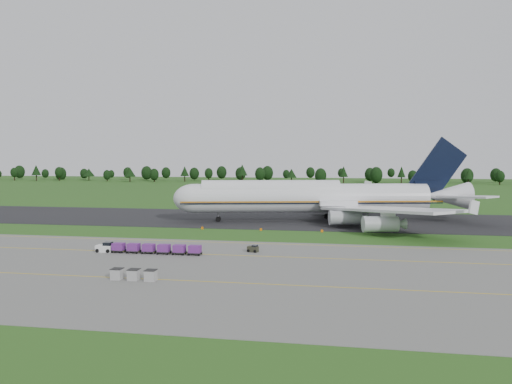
% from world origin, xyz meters
% --- Properties ---
extents(ground, '(600.00, 600.00, 0.00)m').
position_xyz_m(ground, '(0.00, 0.00, 0.00)').
color(ground, '#244F17').
rests_on(ground, ground).
extents(apron, '(300.00, 52.00, 0.06)m').
position_xyz_m(apron, '(0.00, -34.00, 0.03)').
color(apron, '#63635E').
rests_on(apron, ground).
extents(taxiway, '(300.00, 40.00, 0.08)m').
position_xyz_m(taxiway, '(0.00, 28.00, 0.04)').
color(taxiway, black).
rests_on(taxiway, ground).
extents(apron_markings, '(300.00, 30.20, 0.01)m').
position_xyz_m(apron_markings, '(0.00, -26.98, 0.06)').
color(apron_markings, gold).
rests_on(apron_markings, apron).
extents(tree_line, '(529.78, 22.36, 11.89)m').
position_xyz_m(tree_line, '(6.41, 219.76, 5.95)').
color(tree_line, black).
rests_on(tree_line, ground).
extents(aircraft, '(78.04, 74.21, 21.85)m').
position_xyz_m(aircraft, '(17.41, 25.89, 6.24)').
color(aircraft, silver).
rests_on(aircraft, ground).
extents(baggage_train, '(18.87, 1.71, 1.65)m').
position_xyz_m(baggage_train, '(-9.06, -22.93, 0.96)').
color(baggage_train, white).
rests_on(baggage_train, apron).
extents(utility_cart, '(2.02, 1.51, 0.99)m').
position_xyz_m(utility_cart, '(8.70, -18.54, 0.55)').
color(utility_cart, '#2B2D1F').
rests_on(utility_cart, apron).
extents(uld_row, '(6.30, 1.50, 1.48)m').
position_xyz_m(uld_row, '(-3.61, -40.87, 0.81)').
color(uld_row, '#9A9A9A').
rests_on(uld_row, apron).
extents(edge_markers, '(27.83, 0.30, 0.60)m').
position_xyz_m(edge_markers, '(6.05, 6.69, 0.27)').
color(edge_markers, orange).
rests_on(edge_markers, ground).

